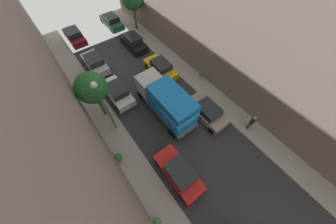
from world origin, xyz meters
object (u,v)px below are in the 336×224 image
object	(u,v)px
street_tree_0	(91,88)
potted_plant_3	(201,75)
parked_car_left_2	(179,173)
delivery_truck	(166,102)
parked_car_left_4	(95,63)
parked_car_left_3	(118,92)
parked_car_right_4	(112,21)
potted_plant_4	(157,222)
parked_car_left_5	(74,36)
pedestrian	(252,122)
potted_plant_2	(118,157)
lamp_post	(103,102)
parked_car_right_2	(161,68)
parked_car_right_3	(133,42)
parked_car_right_1	(207,112)

from	to	relation	value
street_tree_0	potted_plant_3	xyz separation A→B (m)	(10.27, -1.98, -3.19)
parked_car_left_2	potted_plant_3	world-z (taller)	parked_car_left_2
delivery_truck	parked_car_left_4	bearing A→B (deg)	105.36
parked_car_left_3	parked_car_right_4	world-z (taller)	same
parked_car_left_4	potted_plant_4	distance (m)	16.82
parked_car_left_3	parked_car_right_4	xyz separation A→B (m)	(5.40, 11.95, 0.00)
parked_car_left_5	pedestrian	size ratio (longest dim) A/B	2.44
parked_car_left_3	parked_car_left_5	distance (m)	11.74
potted_plant_2	lamp_post	xyz separation A→B (m)	(1.11, 2.73, 3.28)
parked_car_right_2	parked_car_left_3	bearing A→B (deg)	-177.39
parked_car_left_3	potted_plant_3	size ratio (longest dim) A/B	5.37
lamp_post	parked_car_left_2	bearing A→B (deg)	-73.70
parked_car_right_4	street_tree_0	world-z (taller)	street_tree_0
parked_car_right_3	parked_car_right_4	bearing A→B (deg)	90.00
parked_car_right_4	parked_car_left_2	bearing A→B (deg)	-104.05
parked_car_right_2	parked_car_right_3	distance (m)	5.83
parked_car_right_3	potted_plant_3	bearing A→B (deg)	-72.64
delivery_truck	potted_plant_4	bearing A→B (deg)	-130.65
delivery_truck	street_tree_0	bearing A→B (deg)	144.85
parked_car_left_3	lamp_post	xyz separation A→B (m)	(-1.90, -3.13, 3.27)
street_tree_0	parked_car_right_3	bearing A→B (deg)	44.19
parked_car_left_4	potted_plant_4	xyz separation A→B (m)	(-3.06, -16.54, -0.11)
parked_car_left_5	delivery_truck	size ratio (longest dim) A/B	0.64
delivery_truck	lamp_post	bearing A→B (deg)	164.08
parked_car_left_2	parked_car_left_4	xyz separation A→B (m)	(0.00, 15.02, 0.00)
parked_car_left_4	parked_car_left_5	size ratio (longest dim) A/B	1.00
parked_car_left_2	delivery_truck	size ratio (longest dim) A/B	0.64
parked_car_left_2	street_tree_0	world-z (taller)	street_tree_0
pedestrian	parked_car_right_2	bearing A→B (deg)	101.49
street_tree_0	pedestrian	bearing A→B (deg)	-43.51
pedestrian	potted_plant_4	size ratio (longest dim) A/B	2.15
pedestrian	street_tree_0	distance (m)	13.40
parked_car_left_3	potted_plant_2	xyz separation A→B (m)	(-3.01, -5.86, -0.01)
parked_car_left_3	parked_car_left_4	xyz separation A→B (m)	(0.00, 5.39, 0.00)
parked_car_right_3	potted_plant_4	size ratio (longest dim) A/B	5.25
parked_car_left_5	parked_car_right_3	world-z (taller)	same
potted_plant_3	lamp_post	bearing A→B (deg)	-179.87
potted_plant_4	street_tree_0	bearing A→B (deg)	83.98
parked_car_right_4	street_tree_0	size ratio (longest dim) A/B	0.86
parked_car_left_4	potted_plant_2	size ratio (longest dim) A/B	4.46
parked_car_right_4	potted_plant_3	distance (m)	15.32
parked_car_left_4	potted_plant_4	size ratio (longest dim) A/B	5.25
parked_car_left_3	lamp_post	bearing A→B (deg)	-121.29
potted_plant_2	potted_plant_3	bearing A→B (deg)	13.73
parked_car_left_5	parked_car_right_1	bearing A→B (deg)	-73.88
parked_car_right_2	street_tree_0	size ratio (longest dim) A/B	0.86
parked_car_left_2	potted_plant_4	xyz separation A→B (m)	(-3.06, -1.52, -0.11)
delivery_truck	potted_plant_2	distance (m)	5.99
parked_car_left_5	parked_car_right_1	distance (m)	19.45
parked_car_left_2	lamp_post	bearing A→B (deg)	106.30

